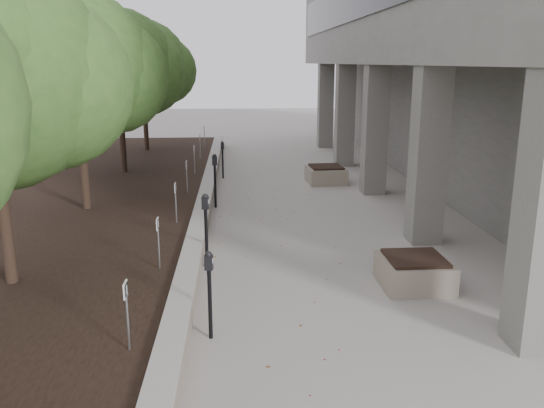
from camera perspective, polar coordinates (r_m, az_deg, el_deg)
name	(u,v)px	position (r m, az deg, el deg)	size (l,w,h in m)	color
ground	(312,392)	(7.50, 4.06, -18.60)	(90.00, 90.00, 0.00)	#A09B93
retaining_wall	(205,203)	(15.74, -6.84, 0.12)	(0.39, 26.00, 0.50)	gray
planting_bed	(71,207)	(16.39, -19.77, -0.25)	(7.00, 26.00, 0.40)	black
crabapple_tree_3	(78,102)	(14.80, -19.15, 9.82)	(4.60, 4.00, 5.44)	#335E23
crabapple_tree_4	(119,91)	(19.66, -15.30, 11.01)	(4.60, 4.00, 5.44)	#335E23
crabapple_tree_5	(143,85)	(24.57, -12.97, 11.70)	(4.60, 4.00, 5.44)	#335E23
parking_sign_2	(127,316)	(7.60, -14.54, -11.04)	(0.04, 0.22, 0.96)	black
parking_sign_3	(159,244)	(10.35, -11.50, -3.97)	(0.04, 0.22, 0.96)	black
parking_sign_4	(176,203)	(13.22, -9.78, 0.09)	(0.04, 0.22, 0.96)	black
parking_sign_5	(187,177)	(16.13, -8.68, 2.69)	(0.04, 0.22, 0.96)	black
parking_sign_6	(194,160)	(19.07, -7.91, 4.50)	(0.04, 0.22, 0.96)	black
parking_sign_7	(200,147)	(22.02, -7.35, 5.82)	(0.04, 0.22, 0.96)	black
parking_sign_8	(204,137)	(24.99, -6.91, 6.83)	(0.04, 0.22, 0.96)	black
parking_meter_2	(210,295)	(8.48, -6.37, -9.24)	(0.14, 0.10, 1.39)	black
parking_meter_3	(206,231)	(11.34, -6.73, -2.73)	(0.15, 0.11, 1.54)	black
parking_meter_4	(215,181)	(16.04, -5.83, 2.36)	(0.15, 0.11, 1.56)	black
parking_meter_5	(223,160)	(20.13, -5.05, 4.50)	(0.13, 0.10, 1.35)	black
planter_front	(414,271)	(10.81, 14.31, -6.66)	(1.24, 1.24, 0.58)	gray
planter_back	(326,174)	(19.47, 5.53, 3.04)	(1.28, 1.28, 0.60)	gray
berry_scatter	(276,258)	(11.98, 0.45, -5.53)	(3.30, 14.10, 0.02)	maroon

